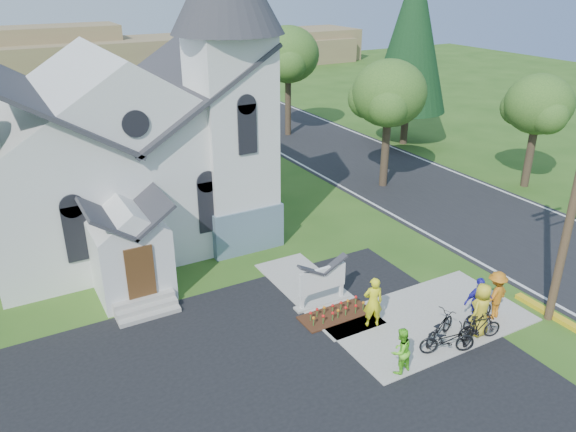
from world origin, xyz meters
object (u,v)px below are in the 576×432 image
bike_1 (476,328)px  bike_0 (447,340)px  cyclist_1 (401,351)px  cyclist_2 (478,301)px  cyclist_4 (481,309)px  cyclist_3 (496,295)px  bike_4 (478,313)px  church_sign (322,280)px  bike_3 (480,327)px  bike_2 (439,327)px  cyclist_0 (373,302)px

bike_1 → bike_0: bearing=74.8°
cyclist_1 → bike_1: size_ratio=0.93×
cyclist_2 → cyclist_4: (-0.35, -0.45, 0.04)m
bike_1 → cyclist_2: (0.74, 0.69, 0.41)m
cyclist_3 → bike_1: bearing=15.4°
bike_0 → bike_4: 2.16m
bike_0 → bike_4: size_ratio=1.11×
cyclist_2 → bike_4: size_ratio=1.10×
cyclist_3 → bike_4: 0.92m
cyclist_1 → bike_4: cyclist_1 is taller
cyclist_2 → bike_4: cyclist_2 is taller
cyclist_2 → bike_0: bearing=33.6°
cyclist_1 → cyclist_4: 3.60m
bike_1 → cyclist_1: bearing=74.8°
church_sign → cyclist_3: size_ratio=1.22×
cyclist_1 → bike_3: cyclist_1 is taller
cyclist_2 → cyclist_3: (0.83, -0.00, -0.00)m
cyclist_1 → church_sign: bearing=-98.3°
bike_2 → bike_3: bike_2 is taller
bike_0 → bike_3: size_ratio=1.17×
church_sign → bike_2: bearing=-60.0°
cyclist_2 → cyclist_3: size_ratio=1.00×
bike_0 → cyclist_3: (2.85, 0.68, 0.42)m
bike_1 → bike_3: size_ratio=1.06×
cyclist_1 → cyclist_4: (3.59, 0.24, 0.18)m
cyclist_2 → cyclist_4: bearing=66.7°
cyclist_4 → bike_2: bearing=-27.3°
cyclist_4 → cyclist_1: bearing=-8.0°
cyclist_2 → bike_3: (-0.58, -0.69, -0.44)m
bike_1 → cyclist_4: (0.38, 0.24, 0.45)m
bike_2 → bike_0: bearing=137.3°
cyclist_2 → cyclist_4: cyclist_4 is taller
cyclist_2 → bike_2: 1.82m
bike_0 → cyclist_1: cyclist_1 is taller
bike_1 → bike_4: bearing=-64.2°
bike_1 → cyclist_3: (1.56, 0.68, 0.41)m
cyclist_0 → bike_4: cyclist_0 is taller
cyclist_1 → bike_1: bearing=171.7°
cyclist_1 → bike_3: size_ratio=0.98×
cyclist_3 → cyclist_4: bearing=12.5°
bike_3 → cyclist_4: cyclist_4 is taller
bike_0 → bike_3: (1.45, 0.00, -0.01)m
bike_0 → cyclist_2: 2.18m
church_sign → bike_0: (1.92, -4.40, -0.50)m
cyclist_0 → cyclist_3: size_ratio=1.03×
church_sign → bike_2: size_ratio=1.23×
bike_4 → church_sign: bearing=36.3°
cyclist_3 → cyclist_1: bearing=-0.0°
cyclist_4 → bike_4: 0.77m
bike_3 → bike_0: bearing=104.5°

